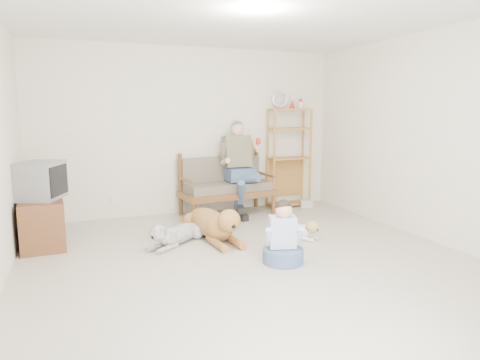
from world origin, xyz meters
name	(u,v)px	position (x,y,z in m)	size (l,w,h in m)	color
floor	(256,266)	(0.00, 0.00, 0.00)	(5.50, 5.50, 0.00)	#B9B3A3
ceiling	(258,7)	(0.00, 0.00, 2.70)	(5.50, 5.50, 0.00)	white
wall_back	(190,131)	(0.00, 2.75, 1.35)	(5.00, 5.00, 0.00)	beige
wall_right	(439,138)	(2.50, 0.00, 1.35)	(5.50, 5.50, 0.00)	beige
loveseat	(226,185)	(0.50, 2.42, 0.49)	(1.56, 0.85, 0.95)	brown
man	(241,173)	(0.68, 2.22, 0.70)	(0.58, 0.83, 1.34)	#4A6288
etagere	(289,157)	(1.72, 2.55, 0.89)	(0.77, 0.33, 2.02)	#B58638
book_stack	(306,203)	(1.98, 2.36, 0.07)	(0.21, 0.15, 0.13)	silver
tv_stand	(42,222)	(-2.23, 1.64, 0.30)	(0.56, 0.93, 0.60)	brown
crt_tv	(41,180)	(-2.19, 1.64, 0.83)	(0.62, 0.68, 0.46)	slate
wall_outlet	(114,200)	(-1.25, 2.73, 0.30)	(0.12, 0.02, 0.08)	silver
golden_retriever	(214,223)	(-0.12, 1.16, 0.20)	(0.51, 1.63, 0.50)	#A27138
shaggy_dog	(175,234)	(-0.66, 1.07, 0.13)	(0.89, 0.78, 0.33)	white
terrier	(301,230)	(0.97, 0.74, 0.11)	(0.41, 0.65, 0.27)	white
child	(283,240)	(0.32, -0.01, 0.26)	(0.46, 0.46, 0.72)	#4A6288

